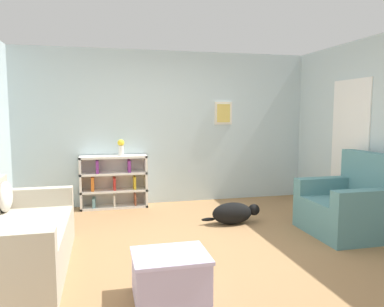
% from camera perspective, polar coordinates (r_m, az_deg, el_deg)
% --- Properties ---
extents(ground_plane, '(14.00, 14.00, 0.00)m').
position_cam_1_polar(ground_plane, '(4.57, 1.20, -13.75)').
color(ground_plane, '#997047').
extents(wall_back, '(5.60, 0.13, 2.60)m').
position_cam_1_polar(wall_back, '(6.50, -3.80, 3.95)').
color(wall_back, silver).
rests_on(wall_back, ground_plane).
extents(couch, '(0.92, 1.89, 0.83)m').
position_cam_1_polar(couch, '(4.18, -25.69, -11.89)').
color(couch, '#B7AD99').
rests_on(couch, ground_plane).
extents(bookshelf, '(1.08, 0.30, 0.86)m').
position_cam_1_polar(bookshelf, '(6.31, -11.86, -4.25)').
color(bookshelf, silver).
rests_on(bookshelf, ground_plane).
extents(recliner_chair, '(0.92, 1.03, 1.05)m').
position_cam_1_polar(recliner_chair, '(5.28, 22.92, -7.42)').
color(recliner_chair, slate).
rests_on(recliner_chair, ground_plane).
extents(coffee_table, '(0.63, 0.51, 0.39)m').
position_cam_1_polar(coffee_table, '(3.31, -3.31, -17.95)').
color(coffee_table, '#ADA3CC').
rests_on(coffee_table, ground_plane).
extents(dog, '(0.85, 0.28, 0.31)m').
position_cam_1_polar(dog, '(5.36, 6.37, -9.01)').
color(dog, black).
rests_on(dog, ground_plane).
extents(vase, '(0.11, 0.11, 0.27)m').
position_cam_1_polar(vase, '(6.21, -10.78, 1.06)').
color(vase, silver).
rests_on(vase, bookshelf).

